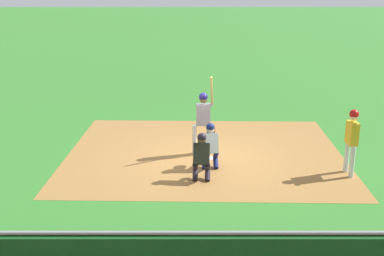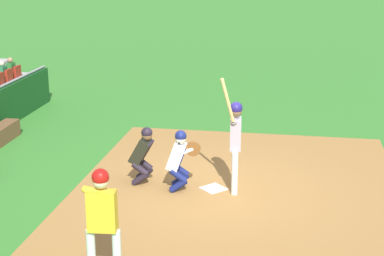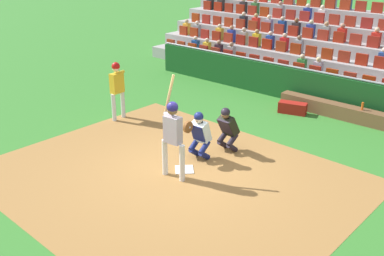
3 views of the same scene
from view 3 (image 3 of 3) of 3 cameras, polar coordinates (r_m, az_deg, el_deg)
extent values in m
plane|color=#337729|center=(10.94, -0.98, -5.36)|extent=(160.00, 160.00, 0.00)
cube|color=olive|center=(10.62, -2.80, -6.29)|extent=(8.36, 6.95, 0.01)
cube|color=white|center=(10.94, -0.98, -5.29)|extent=(0.62, 0.62, 0.02)
cylinder|color=silver|center=(10.28, -1.27, -4.50)|extent=(0.14, 0.14, 0.90)
cylinder|color=silver|center=(10.58, -3.47, -3.72)|extent=(0.14, 0.14, 0.90)
cube|color=#A294A6|center=(10.11, -2.45, -0.22)|extent=(0.42, 0.25, 0.64)
sphere|color=brown|center=(9.93, -2.50, 2.30)|extent=(0.23, 0.23, 0.23)
sphere|color=navy|center=(9.91, -2.50, 2.65)|extent=(0.26, 0.26, 0.26)
cylinder|color=#A294A6|center=(10.04, -2.61, 1.49)|extent=(0.44, 0.11, 0.14)
cylinder|color=#A294A6|center=(10.14, -3.31, 1.68)|extent=(0.17, 0.14, 0.13)
cylinder|color=tan|center=(10.10, -2.90, 4.33)|extent=(0.13, 0.32, 0.87)
sphere|color=black|center=(10.18, -3.43, 1.91)|extent=(0.06, 0.06, 0.06)
cylinder|color=navy|center=(11.33, 1.58, -3.48)|extent=(0.15, 0.39, 0.34)
cylinder|color=navy|center=(11.23, 1.59, -2.48)|extent=(0.15, 0.39, 0.33)
cylinder|color=navy|center=(11.51, 0.31, -3.04)|extent=(0.15, 0.39, 0.34)
cylinder|color=navy|center=(11.41, 0.32, -2.05)|extent=(0.15, 0.39, 0.33)
cube|color=white|center=(11.22, 1.14, -0.46)|extent=(0.43, 0.43, 0.60)
cube|color=navy|center=(11.13, 0.75, -0.65)|extent=(0.39, 0.22, 0.45)
sphere|color=beige|center=(11.01, 0.86, 1.16)|extent=(0.22, 0.22, 0.22)
cube|color=black|center=(11.01, 0.86, 1.16)|extent=(0.20, 0.11, 0.20)
sphere|color=navy|center=(10.99, 0.86, 1.45)|extent=(0.24, 0.24, 0.24)
cylinder|color=brown|center=(10.95, -0.50, 0.13)|extent=(0.08, 0.30, 0.30)
cylinder|color=white|center=(11.12, -0.04, 0.11)|extent=(0.17, 0.40, 0.22)
cylinder|color=black|center=(11.78, 5.11, -2.50)|extent=(0.16, 0.39, 0.34)
cylinder|color=black|center=(11.69, 5.15, -1.52)|extent=(0.16, 0.39, 0.33)
cylinder|color=black|center=(11.97, 3.93, -2.04)|extent=(0.16, 0.39, 0.34)
cylinder|color=black|center=(11.88, 3.96, -1.08)|extent=(0.16, 0.39, 0.33)
cube|color=black|center=(11.66, 4.65, 0.29)|extent=(0.45, 0.50, 0.60)
cube|color=black|center=(11.58, 4.29, 0.13)|extent=(0.40, 0.29, 0.43)
sphere|color=brown|center=(11.44, 4.27, 1.72)|extent=(0.22, 0.22, 0.22)
cube|color=black|center=(11.44, 4.27, 1.72)|extent=(0.21, 0.14, 0.19)
sphere|color=black|center=(11.41, 4.28, 2.01)|extent=(0.24, 0.24, 0.24)
cube|color=#13451A|center=(15.69, 14.87, 4.91)|extent=(13.49, 0.24, 1.14)
cylinder|color=gray|center=(15.52, 15.10, 7.05)|extent=(13.49, 0.07, 0.07)
cube|color=brown|center=(14.86, 17.82, 2.17)|extent=(3.77, 0.40, 0.44)
cylinder|color=#DC5518|center=(14.44, 20.84, 2.61)|extent=(0.07, 0.07, 0.24)
cube|color=#9F1A12|center=(14.81, 12.66, 2.50)|extent=(0.95, 0.60, 0.36)
cylinder|color=silver|center=(13.97, -9.90, 2.58)|extent=(0.14, 0.14, 0.86)
cylinder|color=silver|center=(14.21, -8.77, 3.01)|extent=(0.14, 0.14, 0.86)
cube|color=gold|center=(13.86, -9.53, 5.67)|extent=(0.25, 0.43, 0.61)
sphere|color=beige|center=(13.74, -9.65, 7.49)|extent=(0.22, 0.22, 0.22)
sphere|color=red|center=(13.72, -9.66, 7.74)|extent=(0.25, 0.25, 0.25)
cylinder|color=gold|center=(13.80, -9.38, 6.86)|extent=(0.11, 0.45, 0.14)
cylinder|color=gold|center=(13.91, -8.88, 7.01)|extent=(0.14, 0.17, 0.13)
cube|color=#9A9796|center=(17.25, 17.34, 5.11)|extent=(17.88, 0.89, 0.50)
cube|color=#97250B|center=(16.54, 21.51, 5.49)|extent=(0.44, 0.10, 0.42)
cube|color=maroon|center=(16.76, 19.39, 6.00)|extent=(0.44, 0.10, 0.42)
cube|color=#942B0B|center=(17.01, 17.33, 6.49)|extent=(0.44, 0.10, 0.42)
cube|color=maroon|center=(17.27, 15.32, 6.95)|extent=(0.44, 0.10, 0.42)
cube|color=gray|center=(17.46, 15.68, 7.25)|extent=(0.32, 0.22, 0.52)
sphere|color=#D7B07B|center=(17.38, 15.81, 8.39)|extent=(0.19, 0.19, 0.19)
cube|color=maroon|center=(17.56, 13.37, 7.39)|extent=(0.44, 0.10, 0.42)
cube|color=#2D7832|center=(17.75, 13.75, 7.68)|extent=(0.32, 0.22, 0.52)
sphere|color=#D4AF89|center=(17.66, 13.86, 8.81)|extent=(0.19, 0.19, 0.19)
cube|color=maroon|center=(17.87, 11.48, 7.81)|extent=(0.44, 0.10, 0.42)
cube|color=maroon|center=(18.20, 9.66, 8.20)|extent=(0.44, 0.10, 0.42)
cube|color=maroon|center=(18.54, 7.90, 8.57)|extent=(0.44, 0.10, 0.42)
cube|color=maroon|center=(18.90, 6.20, 8.93)|extent=(0.44, 0.10, 0.42)
cube|color=maroon|center=(19.28, 4.56, 9.26)|extent=(0.44, 0.10, 0.42)
cube|color=gray|center=(19.46, 4.99, 9.51)|extent=(0.32, 0.22, 0.52)
sphere|color=#AB7A5E|center=(19.38, 5.02, 10.55)|extent=(0.19, 0.19, 0.19)
cube|color=maroon|center=(19.68, 2.99, 9.57)|extent=(0.44, 0.10, 0.42)
cube|color=#2A1C25|center=(19.85, 3.42, 9.82)|extent=(0.32, 0.22, 0.52)
sphere|color=#AD7C5D|center=(19.77, 3.44, 10.84)|extent=(0.19, 0.19, 0.19)
cube|color=maroon|center=(20.09, 1.48, 9.86)|extent=(0.44, 0.10, 0.42)
cube|color=gold|center=(20.25, 1.91, 10.10)|extent=(0.32, 0.22, 0.52)
sphere|color=#CEAD8D|center=(20.18, 1.92, 11.10)|extent=(0.19, 0.19, 0.19)
cube|color=maroon|center=(20.51, 0.02, 10.13)|extent=(0.44, 0.10, 0.42)
cube|color=navy|center=(20.67, 0.45, 10.37)|extent=(0.32, 0.22, 0.52)
sphere|color=beige|center=(20.60, 0.46, 11.35)|extent=(0.19, 0.19, 0.19)
cube|color=maroon|center=(20.95, -1.38, 10.39)|extent=(0.44, 0.10, 0.42)
cube|color=maroon|center=(21.39, -2.72, 10.63)|extent=(0.44, 0.10, 0.42)
cube|color=#9A9796|center=(17.97, 18.64, 6.46)|extent=(17.88, 0.89, 1.00)
cube|color=maroon|center=(17.24, 22.82, 7.67)|extent=(0.44, 0.10, 0.42)
cube|color=navy|center=(17.44, 23.10, 7.96)|extent=(0.32, 0.22, 0.52)
cube|color=maroon|center=(17.45, 20.76, 8.14)|extent=(0.44, 0.10, 0.42)
cube|color=maroon|center=(17.68, 18.75, 8.58)|extent=(0.44, 0.10, 0.42)
cube|color=maroon|center=(17.94, 16.78, 9.01)|extent=(0.44, 0.10, 0.42)
cube|color=maroon|center=(18.22, 14.88, 9.40)|extent=(0.44, 0.10, 0.42)
cube|color=maroon|center=(18.52, 13.02, 9.78)|extent=(0.44, 0.10, 0.42)
cube|color=#8E919B|center=(18.71, 13.39, 10.03)|extent=(0.32, 0.22, 0.52)
sphere|color=brown|center=(18.64, 13.49, 11.11)|extent=(0.19, 0.19, 0.19)
cube|color=maroon|center=(18.83, 11.23, 10.14)|extent=(0.44, 0.10, 0.42)
cube|color=red|center=(19.02, 11.61, 10.38)|extent=(0.32, 0.22, 0.52)
sphere|color=#D6A98D|center=(18.95, 11.69, 11.45)|extent=(0.19, 0.19, 0.19)
cube|color=maroon|center=(19.17, 9.49, 10.47)|extent=(0.44, 0.10, 0.42)
cube|color=navy|center=(19.35, 9.88, 10.71)|extent=(0.32, 0.22, 0.52)
sphere|color=beige|center=(19.28, 9.95, 11.76)|extent=(0.19, 0.19, 0.19)
cube|color=maroon|center=(19.52, 7.81, 10.78)|extent=(0.44, 0.10, 0.42)
cube|color=gold|center=(19.70, 8.20, 11.02)|extent=(0.32, 0.22, 0.52)
sphere|color=#AF814D|center=(19.63, 8.26, 12.05)|extent=(0.19, 0.19, 0.19)
cube|color=maroon|center=(19.88, 6.18, 11.08)|extent=(0.44, 0.10, 0.42)
cube|color=gray|center=(20.06, 6.58, 11.31)|extent=(0.32, 0.22, 0.52)
sphere|color=#CCA58E|center=(20.00, 6.63, 12.32)|extent=(0.19, 0.19, 0.19)
cube|color=maroon|center=(20.27, 4.62, 11.35)|extent=(0.44, 0.10, 0.42)
cube|color=#233395|center=(20.44, 5.02, 11.58)|extent=(0.32, 0.22, 0.52)
sphere|color=#AB7451|center=(20.38, 5.06, 12.57)|extent=(0.19, 0.19, 0.19)
cube|color=maroon|center=(20.66, 3.11, 11.61)|extent=(0.44, 0.10, 0.42)
cube|color=gold|center=(20.84, 3.52, 11.83)|extent=(0.32, 0.22, 0.52)
sphere|color=tan|center=(20.77, 3.54, 12.81)|extent=(0.19, 0.19, 0.19)
cube|color=maroon|center=(21.08, 1.65, 11.85)|extent=(0.44, 0.10, 0.42)
cube|color=maroon|center=(21.50, 0.25, 12.07)|extent=(0.44, 0.10, 0.42)
cube|color=gray|center=(21.67, 0.67, 12.28)|extent=(0.32, 0.22, 0.52)
sphere|color=beige|center=(21.60, 0.67, 13.22)|extent=(0.19, 0.19, 0.19)
cube|color=maroon|center=(21.94, -1.10, 12.28)|extent=(0.44, 0.10, 0.42)
cube|color=gold|center=(22.10, -0.68, 12.49)|extent=(0.32, 0.22, 0.52)
sphere|color=tan|center=(22.04, -0.69, 13.41)|extent=(0.19, 0.19, 0.19)
cube|color=#9A9796|center=(18.72, 19.84, 7.71)|extent=(17.88, 0.89, 1.50)
cube|color=maroon|center=(18.17, 22.03, 10.11)|extent=(0.44, 0.10, 0.42)
cube|color=red|center=(18.38, 22.31, 10.36)|extent=(0.32, 0.22, 0.52)
sphere|color=tan|center=(18.31, 22.48, 11.45)|extent=(0.19, 0.19, 0.19)
cube|color=maroon|center=(18.39, 20.07, 10.52)|extent=(0.44, 0.10, 0.42)
cube|color=maroon|center=(18.64, 18.16, 10.91)|extent=(0.44, 0.10, 0.42)
cube|color=red|center=(18.84, 18.47, 11.14)|extent=(0.32, 0.22, 0.52)
sphere|color=#AE725B|center=(18.78, 18.61, 12.21)|extent=(0.19, 0.19, 0.19)
cube|color=maroon|center=(18.91, 16.29, 11.27)|extent=(0.44, 0.10, 0.42)
cube|color=gray|center=(19.11, 16.62, 11.50)|extent=(0.32, 0.22, 0.52)
sphere|color=#B17D56|center=(19.05, 16.74, 12.56)|extent=(0.19, 0.19, 0.19)
cube|color=maroon|center=(19.19, 14.47, 11.61)|extent=(0.44, 0.10, 0.42)
cube|color=navy|center=(19.39, 14.82, 11.84)|extent=(0.32, 0.22, 0.52)
sphere|color=beige|center=(19.33, 14.92, 12.88)|extent=(0.19, 0.19, 0.19)
cube|color=maroon|center=(19.50, 12.71, 11.94)|extent=(0.44, 0.10, 0.42)
cube|color=#2F2627|center=(19.69, 13.06, 12.16)|extent=(0.32, 0.22, 0.52)
sphere|color=brown|center=(19.64, 13.16, 13.19)|extent=(0.19, 0.19, 0.19)
cube|color=maroon|center=(19.82, 10.99, 12.24)|extent=(0.44, 0.10, 0.42)
cube|color=navy|center=(20.01, 11.36, 12.45)|extent=(0.32, 0.22, 0.52)
sphere|color=#CDA98B|center=(19.96, 11.44, 13.47)|extent=(0.19, 0.19, 0.19)
cube|color=maroon|center=(20.16, 9.33, 12.52)|extent=(0.44, 0.10, 0.42)
cube|color=gray|center=(20.35, 9.70, 12.73)|extent=(0.32, 0.22, 0.52)
sphere|color=beige|center=(20.29, 9.77, 13.73)|extent=(0.19, 0.19, 0.19)
cube|color=maroon|center=(20.52, 7.72, 12.78)|extent=(0.44, 0.10, 0.42)
cube|color=red|center=(20.70, 8.10, 12.99)|extent=(0.32, 0.22, 0.52)
sphere|color=#A6834F|center=(20.65, 8.16, 13.97)|extent=(0.19, 0.19, 0.19)
cube|color=maroon|center=(20.89, 6.17, 13.03)|extent=(0.44, 0.10, 0.42)
cube|color=#1C222D|center=(21.07, 6.55, 13.23)|extent=(0.32, 0.22, 0.52)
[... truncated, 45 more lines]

